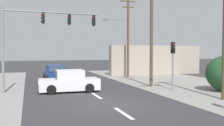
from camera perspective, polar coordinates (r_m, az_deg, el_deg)
ground_plane at (r=14.27m, az=-0.33°, el=-9.10°), size 140.00×140.00×0.00m
lane_dash_near at (r=12.43m, az=2.49°, el=-10.85°), size 0.20×2.40×0.01m
lane_dash_mid at (r=17.11m, az=-3.38°, el=-7.14°), size 0.20×2.40×0.01m
lane_dash_far at (r=21.93m, az=-6.65°, el=-5.00°), size 0.20×2.40×0.01m
kerb_right_verge at (r=20.44m, az=22.78°, el=-5.72°), size 10.00×44.00×0.02m
utility_pole_foreground_right at (r=16.91m, az=23.05°, el=10.80°), size 3.77×0.68×10.00m
utility_pole_midground_right at (r=21.55m, az=8.58°, el=7.57°), size 1.80×0.26×9.07m
utility_pole_background_right at (r=29.65m, az=3.24°, el=6.31°), size 3.78×0.32×8.93m
traffic_signal_mast at (r=19.56m, az=-15.71°, el=6.78°), size 6.88×0.77×6.00m
pedestal_signal_right_kerb at (r=19.75m, az=13.12°, el=1.14°), size 0.43×0.31×3.56m
shopfront_wall_far at (r=33.06m, az=9.57°, el=0.65°), size 12.00×1.00×3.60m
sedan_oncoming_mid at (r=18.93m, az=-9.27°, el=-4.09°), size 4.26×1.94×1.56m
sedan_receding_far at (r=25.82m, az=-12.28°, el=-2.34°), size 2.05×4.31×1.56m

